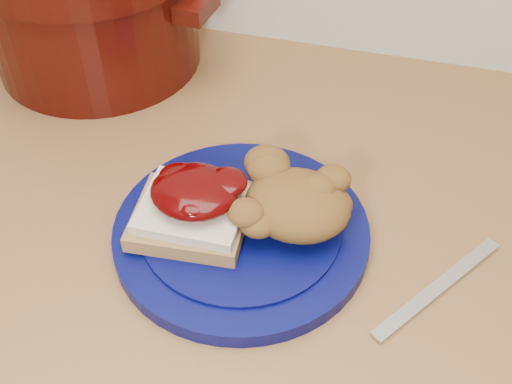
# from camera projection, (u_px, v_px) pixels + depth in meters

# --- Properties ---
(plate) EXTENTS (0.27, 0.27, 0.02)m
(plate) POSITION_uv_depth(u_px,v_px,m) (241.00, 232.00, 0.65)
(plate) COLOR #040843
(plate) RESTS_ON wood_countertop
(sandwich) EXTENTS (0.12, 0.10, 0.05)m
(sandwich) POSITION_uv_depth(u_px,v_px,m) (192.00, 206.00, 0.63)
(sandwich) COLOR olive
(sandwich) RESTS_ON plate
(stuffing_mound) EXTENTS (0.11, 0.09, 0.05)m
(stuffing_mound) POSITION_uv_depth(u_px,v_px,m) (298.00, 205.00, 0.63)
(stuffing_mound) COLOR brown
(stuffing_mound) RESTS_ON plate
(butter_knife) EXTENTS (0.11, 0.15, 0.00)m
(butter_knife) POSITION_uv_depth(u_px,v_px,m) (438.00, 287.00, 0.61)
(butter_knife) COLOR silver
(butter_knife) RESTS_ON wood_countertop
(dutch_oven) EXTENTS (0.35, 0.32, 0.18)m
(dutch_oven) POSITION_uv_depth(u_px,v_px,m) (92.00, 3.00, 0.84)
(dutch_oven) COLOR #330905
(dutch_oven) RESTS_ON wood_countertop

